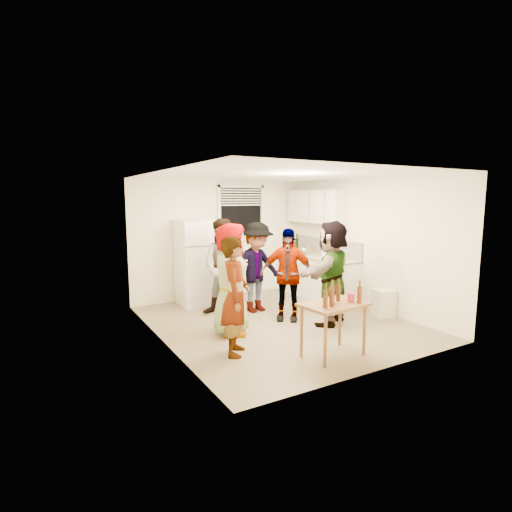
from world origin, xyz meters
TOP-DOWN VIEW (x-y plane):
  - room at (0.00, 0.00)m, footprint 4.00×4.50m
  - window at (0.45, 2.21)m, footprint 1.12×0.10m
  - refrigerator at (-0.75, 1.88)m, footprint 0.70×0.70m
  - counter_lower at (1.70, 1.15)m, footprint 0.60×2.20m
  - countertop at (1.70, 1.15)m, footprint 0.64×2.22m
  - backsplash at (1.99, 1.15)m, footprint 0.03×2.20m
  - upper_cabinets at (1.83, 1.35)m, footprint 0.34×1.60m
  - kettle at (1.65, 1.50)m, footprint 0.30×0.27m
  - paper_towel at (1.68, 0.85)m, footprint 0.12×0.12m
  - wine_bottle at (1.75, 1.92)m, footprint 0.08×0.08m
  - beer_bottle_counter at (1.60, 0.64)m, footprint 0.06×0.06m
  - blue_cup at (1.44, 0.41)m, footprint 0.09×0.09m
  - picture_frame at (1.92, 1.70)m, footprint 0.02×0.17m
  - trash_bin at (1.85, -0.63)m, footprint 0.41×0.41m
  - serving_table at (-0.17, -1.60)m, footprint 0.92×0.65m
  - beer_bottle_table at (-0.21, -1.59)m, footprint 0.05×0.05m
  - red_cup at (0.07, -1.67)m, footprint 0.09×0.09m
  - guest_grey at (-0.96, -0.10)m, footprint 1.94×1.59m
  - guest_stripe at (-1.27, -0.88)m, footprint 1.68×1.37m
  - guest_back_left at (-0.59, 0.87)m, footprint 1.77×1.92m
  - guest_back_right at (0.02, 0.80)m, footprint 1.31×1.82m
  - guest_black at (0.22, 0.07)m, footprint 1.78×1.84m
  - guest_orange at (0.75, -0.48)m, footprint 2.28×2.33m

SIDE VIEW (x-z plane):
  - room at x=0.00m, z-range -1.25..1.25m
  - serving_table at x=-0.17m, z-range -0.37..0.37m
  - guest_grey at x=-0.96m, z-range -0.28..0.28m
  - guest_stripe at x=-1.27m, z-range -0.19..0.19m
  - guest_back_left at x=-0.59m, z-range -0.33..0.33m
  - guest_back_right at x=0.02m, z-range -0.31..0.31m
  - guest_black at x=0.22m, z-range -0.20..0.20m
  - guest_orange at x=0.75m, z-range -0.26..0.26m
  - trash_bin at x=1.85m, z-range 0.00..0.50m
  - counter_lower at x=1.70m, z-range 0.00..0.86m
  - beer_bottle_table at x=-0.21m, z-range 0.63..0.84m
  - red_cup at x=0.07m, z-range 0.67..0.80m
  - refrigerator at x=-0.75m, z-range 0.00..1.70m
  - countertop at x=1.70m, z-range 0.86..0.90m
  - paper_towel at x=1.68m, z-range 0.77..1.03m
  - kettle at x=1.65m, z-range 0.80..1.00m
  - beer_bottle_counter at x=1.60m, z-range 0.78..1.02m
  - blue_cup at x=1.44m, z-range 0.84..0.96m
  - wine_bottle at x=1.75m, z-range 0.74..1.06m
  - picture_frame at x=1.92m, z-range 0.90..1.04m
  - backsplash at x=1.99m, z-range 0.90..1.26m
  - window at x=0.45m, z-range 1.32..2.38m
  - upper_cabinets at x=1.83m, z-range 1.60..2.30m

